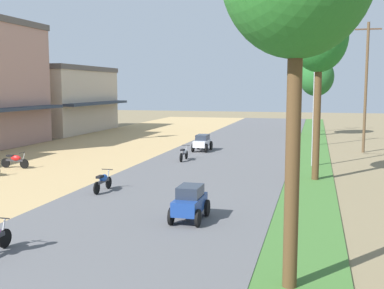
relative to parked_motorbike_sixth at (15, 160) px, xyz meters
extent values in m
cube|color=#2D3847|center=(-5.43, 7.84, 2.52)|extent=(1.20, 12.40, 0.25)
cube|color=#C6B299|center=(-9.10, 21.82, 2.65)|extent=(6.68, 12.60, 6.40)
cube|color=#2D3847|center=(-5.16, 21.82, 2.52)|extent=(1.20, 12.60, 0.25)
cube|color=#59514C|center=(-9.10, 21.82, 6.10)|extent=(6.88, 12.80, 0.50)
cylinder|color=black|center=(0.59, 0.00, -0.21)|extent=(0.56, 0.06, 0.56)
cylinder|color=black|center=(-0.65, 0.00, -0.21)|extent=(0.56, 0.06, 0.56)
cube|color=#333338|center=(-0.03, 0.00, -0.03)|extent=(1.12, 0.12, 0.12)
ellipsoid|color=red|center=(0.05, 0.00, 0.11)|extent=(0.64, 0.28, 0.32)
cube|color=black|center=(-0.31, 0.00, 0.23)|extent=(0.44, 0.20, 0.10)
cylinder|color=#A5A8AD|center=(0.53, 0.00, 0.06)|extent=(0.26, 0.05, 0.68)
cylinder|color=black|center=(0.47, 0.00, 0.43)|extent=(0.04, 0.54, 0.04)
cylinder|color=#4C351E|center=(16.33, -12.80, 2.59)|extent=(0.34, 0.34, 6.17)
cylinder|color=#4C351E|center=(16.87, 0.92, 2.61)|extent=(0.35, 0.35, 6.21)
ellipsoid|color=#1F6524|center=(16.87, 0.92, 6.69)|extent=(2.81, 2.81, 3.55)
cylinder|color=#4C351E|center=(16.75, 24.27, 1.83)|extent=(0.41, 0.41, 4.65)
ellipsoid|color=#215B26|center=(16.75, 24.27, 5.19)|extent=(3.32, 3.32, 3.74)
cylinder|color=gray|center=(16.70, 5.19, 3.17)|extent=(0.16, 0.16, 7.32)
cylinder|color=gray|center=(16.00, 5.19, 6.68)|extent=(1.40, 0.08, 0.08)
ellipsoid|color=silver|center=(15.30, 5.19, 6.61)|extent=(0.36, 0.20, 0.14)
cylinder|color=gray|center=(17.40, 5.19, 6.68)|extent=(1.40, 0.08, 0.08)
ellipsoid|color=silver|center=(18.10, 5.19, 6.61)|extent=(0.36, 0.20, 0.14)
cylinder|color=gray|center=(16.70, 15.66, 3.54)|extent=(0.16, 0.16, 8.07)
cylinder|color=gray|center=(16.00, 15.66, 7.42)|extent=(1.40, 0.08, 0.08)
ellipsoid|color=silver|center=(15.30, 15.66, 7.35)|extent=(0.36, 0.20, 0.14)
cylinder|color=gray|center=(17.40, 15.66, 7.42)|extent=(1.40, 0.08, 0.08)
ellipsoid|color=silver|center=(18.10, 15.66, 7.35)|extent=(0.36, 0.20, 0.14)
cylinder|color=gray|center=(16.70, 28.25, 3.12)|extent=(0.16, 0.16, 7.22)
cylinder|color=gray|center=(16.00, 28.25, 6.58)|extent=(1.40, 0.08, 0.08)
ellipsoid|color=silver|center=(15.30, 28.25, 6.51)|extent=(0.36, 0.20, 0.14)
cylinder|color=gray|center=(17.40, 28.25, 6.58)|extent=(1.40, 0.08, 0.08)
ellipsoid|color=silver|center=(18.10, 28.25, 6.51)|extent=(0.36, 0.20, 0.14)
cylinder|color=brown|center=(20.23, 12.70, 4.11)|extent=(0.20, 0.20, 9.33)
cube|color=#473323|center=(20.23, 12.70, 8.27)|extent=(1.80, 0.10, 0.10)
cube|color=navy|center=(12.63, -8.03, 0.11)|extent=(0.84, 1.95, 0.50)
cube|color=#232B38|center=(12.63, -7.98, 0.56)|extent=(0.77, 1.10, 0.40)
cylinder|color=black|center=(13.10, -8.73, -0.17)|extent=(0.10, 0.60, 0.60)
cylinder|color=black|center=(12.16, -8.73, -0.17)|extent=(0.10, 0.60, 0.60)
cylinder|color=black|center=(13.10, -7.33, -0.17)|extent=(0.10, 0.60, 0.60)
cylinder|color=black|center=(12.16, -7.33, -0.17)|extent=(0.10, 0.60, 0.60)
cube|color=silver|center=(8.78, 9.97, 0.10)|extent=(0.88, 2.25, 0.44)
cube|color=#232B38|center=(8.78, 10.07, 0.52)|extent=(0.81, 1.30, 0.40)
cylinder|color=black|center=(8.29, 10.78, -0.15)|extent=(0.11, 0.64, 0.64)
cylinder|color=black|center=(9.28, 10.78, -0.15)|extent=(0.11, 0.64, 0.64)
cylinder|color=black|center=(8.29, 9.16, -0.15)|extent=(0.11, 0.64, 0.64)
cylinder|color=black|center=(9.28, 9.16, -0.15)|extent=(0.11, 0.64, 0.64)
cylinder|color=black|center=(8.14, -12.18, -0.19)|extent=(0.06, 0.56, 0.56)
cylinder|color=#A5A8AD|center=(8.14, -12.24, 0.08)|extent=(0.05, 0.26, 0.68)
cylinder|color=black|center=(8.14, -12.30, 0.45)|extent=(0.54, 0.04, 0.04)
cylinder|color=black|center=(7.64, -3.89, -0.19)|extent=(0.06, 0.56, 0.56)
cylinder|color=black|center=(7.64, -5.13, -0.19)|extent=(0.06, 0.56, 0.56)
cube|color=#333338|center=(7.64, -4.51, -0.01)|extent=(0.12, 1.12, 0.12)
ellipsoid|color=#1E4CA5|center=(7.64, -4.43, 0.13)|extent=(0.28, 0.64, 0.32)
cube|color=black|center=(7.64, -4.79, 0.25)|extent=(0.20, 0.44, 0.10)
cylinder|color=#A5A8AD|center=(7.64, -3.95, 0.08)|extent=(0.05, 0.26, 0.68)
cylinder|color=black|center=(7.64, -4.01, 0.45)|extent=(0.54, 0.04, 0.04)
cylinder|color=black|center=(8.72, 5.77, -0.19)|extent=(0.06, 0.56, 0.56)
cylinder|color=black|center=(8.72, 4.53, -0.19)|extent=(0.06, 0.56, 0.56)
cube|color=#333338|center=(8.72, 5.15, -0.01)|extent=(0.12, 1.12, 0.12)
ellipsoid|color=silver|center=(8.72, 5.23, 0.13)|extent=(0.28, 0.64, 0.32)
cube|color=black|center=(8.72, 4.87, 0.25)|extent=(0.20, 0.44, 0.10)
cylinder|color=#A5A8AD|center=(8.72, 5.71, 0.08)|extent=(0.05, 0.26, 0.68)
cylinder|color=black|center=(8.72, 5.65, 0.45)|extent=(0.54, 0.04, 0.04)
camera|label=1|loc=(16.82, -23.80, 4.19)|focal=44.55mm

